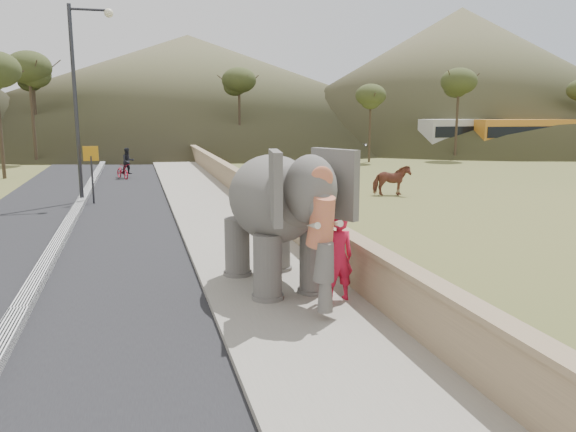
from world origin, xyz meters
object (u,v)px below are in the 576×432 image
object	(u,v)px
cow	(391,180)
elephant_and_man	(274,217)
lamppost	(82,84)
motorcyclist	(125,167)

from	to	relation	value
cow	elephant_and_man	bearing A→B (deg)	152.33
cow	elephant_and_man	size ratio (longest dim) A/B	0.38
lamppost	cow	bearing A→B (deg)	-6.74
lamppost	elephant_and_man	distance (m)	14.67
cow	motorcyclist	size ratio (longest dim) A/B	0.94
motorcyclist	lamppost	bearing A→B (deg)	-99.27
lamppost	cow	size ratio (longest dim) A/B	4.87
elephant_and_man	motorcyclist	bearing A→B (deg)	98.71
lamppost	cow	distance (m)	13.91
elephant_and_man	motorcyclist	size ratio (longest dim) A/B	2.45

